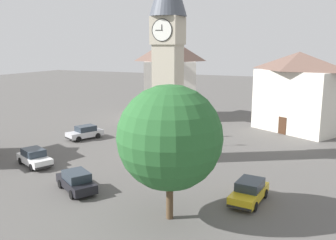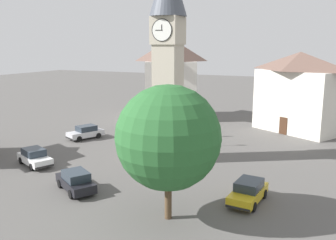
# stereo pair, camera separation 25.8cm
# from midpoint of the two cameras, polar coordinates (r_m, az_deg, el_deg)

# --- Properties ---
(ground_plane) EXTENTS (200.00, 200.00, 0.00)m
(ground_plane) POSITION_cam_midpoint_polar(r_m,az_deg,el_deg) (34.94, -0.21, -6.15)
(ground_plane) COLOR #565451
(clock_tower) EXTENTS (3.34, 3.34, 18.92)m
(clock_tower) POSITION_cam_midpoint_polar(r_m,az_deg,el_deg) (33.30, -0.23, 12.27)
(clock_tower) COLOR #A59C89
(clock_tower) RESTS_ON ground
(car_blue_kerb) EXTENTS (3.24, 4.46, 1.53)m
(car_blue_kerb) POSITION_cam_midpoint_polar(r_m,az_deg,el_deg) (43.45, -12.98, -1.89)
(car_blue_kerb) COLOR silver
(car_blue_kerb) RESTS_ON ground
(car_silver_kerb) EXTENTS (2.10, 4.27, 1.53)m
(car_silver_kerb) POSITION_cam_midpoint_polar(r_m,az_deg,el_deg) (26.20, 12.27, -10.80)
(car_silver_kerb) COLOR gold
(car_silver_kerb) RESTS_ON ground
(car_red_corner) EXTENTS (3.62, 4.39, 1.53)m
(car_red_corner) POSITION_cam_midpoint_polar(r_m,az_deg,el_deg) (40.40, -2.85, -2.61)
(car_red_corner) COLOR silver
(car_red_corner) RESTS_ON ground
(car_white_side) EXTENTS (4.46, 3.17, 1.53)m
(car_white_side) POSITION_cam_midpoint_polar(r_m,az_deg,el_deg) (35.14, -20.32, -5.49)
(car_white_side) COLOR white
(car_white_side) RESTS_ON ground
(car_black_far) EXTENTS (4.41, 3.56, 1.53)m
(car_black_far) POSITION_cam_midpoint_polar(r_m,az_deg,el_deg) (28.26, -14.36, -9.23)
(car_black_far) COLOR black
(car_black_far) RESTS_ON ground
(pedestrian) EXTENTS (0.40, 0.44, 1.69)m
(pedestrian) POSITION_cam_midpoint_polar(r_m,az_deg,el_deg) (43.52, 6.90, -1.32)
(pedestrian) COLOR black
(pedestrian) RESTS_ON ground
(tree) EXTENTS (6.39, 6.39, 8.40)m
(tree) POSITION_cam_midpoint_polar(r_m,az_deg,el_deg) (21.88, -0.07, -2.77)
(tree) COLOR brown
(tree) RESTS_ON ground
(building_shop_left) EXTENTS (11.59, 9.65, 9.90)m
(building_shop_left) POSITION_cam_midpoint_polar(r_m,az_deg,el_deg) (48.07, 19.33, 4.20)
(building_shop_left) COLOR silver
(building_shop_left) RESTS_ON ground
(building_terrace_right) EXTENTS (10.00, 10.11, 11.65)m
(building_terrace_right) POSITION_cam_midpoint_polar(r_m,az_deg,el_deg) (54.21, 0.19, 6.56)
(building_terrace_right) COLOR beige
(building_terrace_right) RESTS_ON ground
(road_sign) EXTENTS (0.60, 0.07, 2.80)m
(road_sign) POSITION_cam_midpoint_polar(r_m,az_deg,el_deg) (39.23, 6.30, -1.38)
(road_sign) COLOR gray
(road_sign) RESTS_ON ground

